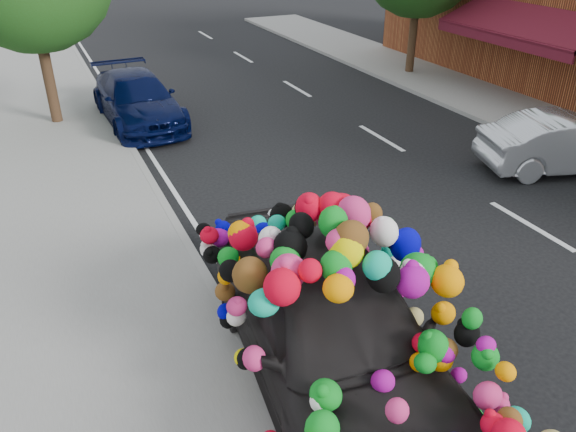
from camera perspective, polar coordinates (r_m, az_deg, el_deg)
name	(u,v)px	position (r m, az deg, el deg)	size (l,w,h in m)	color
ground	(362,272)	(9.11, 7.54, -5.62)	(100.00, 100.00, 0.00)	black
sidewalk	(82,344)	(8.05, -20.21, -12.15)	(4.00, 60.00, 0.12)	gray
kerb	(223,306)	(8.26, -6.67, -9.07)	(0.15, 60.00, 0.13)	gray
footpath_far	(576,134)	(16.29, 27.23, 7.38)	(3.00, 40.00, 0.12)	gray
lane_markings	(530,225)	(11.23, 23.41, -0.87)	(6.00, 50.00, 0.01)	silver
plush_art_car	(332,300)	(6.42, 4.45, -8.55)	(2.92, 5.40, 2.34)	black
navy_sedan	(137,99)	(15.88, -15.05, 11.37)	(1.83, 4.51, 1.31)	black
silver_hatchback	(569,143)	(13.80, 26.62, 6.63)	(1.33, 3.81, 1.26)	#B2B4BA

